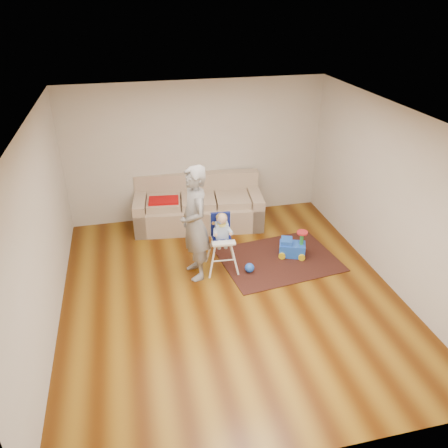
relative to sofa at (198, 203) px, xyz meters
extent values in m
plane|color=#4E2507|center=(0.08, -2.30, -0.47)|extent=(5.50, 5.50, 0.00)
cube|color=beige|center=(0.08, 0.45, 0.88)|extent=(5.00, 0.04, 2.70)
cube|color=beige|center=(-2.42, -2.30, 0.88)|extent=(0.04, 5.50, 2.70)
cube|color=beige|center=(2.58, -2.30, 0.88)|extent=(0.04, 5.50, 2.70)
cube|color=white|center=(0.08, -2.30, 2.23)|extent=(5.00, 5.50, 0.04)
cube|color=#B00A0C|center=(-0.66, -0.06, 0.15)|extent=(0.59, 0.42, 0.04)
cube|color=black|center=(1.12, -1.58, -0.46)|extent=(2.08, 1.67, 0.02)
sphere|color=blue|center=(0.52, -1.84, -0.38)|extent=(0.16, 0.16, 0.16)
cylinder|color=blue|center=(0.05, -1.71, 0.45)|extent=(0.02, 0.12, 0.01)
imported|color=gray|center=(-0.34, -1.68, 0.47)|extent=(0.55, 0.74, 1.88)
camera|label=1|loc=(-1.23, -7.54, 3.66)|focal=35.00mm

